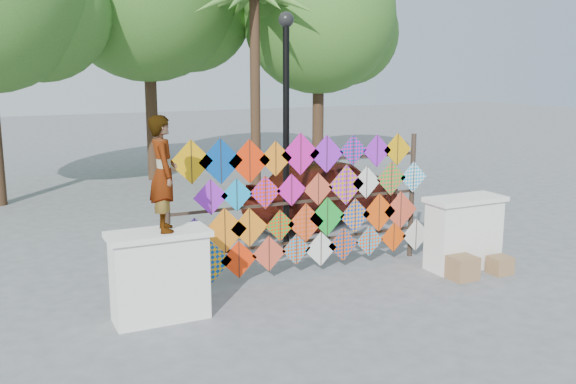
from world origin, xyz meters
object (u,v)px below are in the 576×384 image
at_px(vendor_woman, 163,174).
at_px(lamppost, 286,111).
at_px(sedan, 326,187).
at_px(kite_rack, 306,204).

distance_m(vendor_woman, lamppost, 3.69).
bearing_deg(sedan, vendor_woman, 107.14).
bearing_deg(lamppost, kite_rack, -100.77).
bearing_deg(sedan, kite_rack, 121.99).
distance_m(vendor_woman, sedan, 6.73).
bearing_deg(lamppost, sedan, 46.38).
distance_m(sedan, lamppost, 3.56).
relative_size(vendor_woman, sedan, 0.37).
relative_size(vendor_woman, lamppost, 0.36).
relative_size(sedan, lamppost, 0.96).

